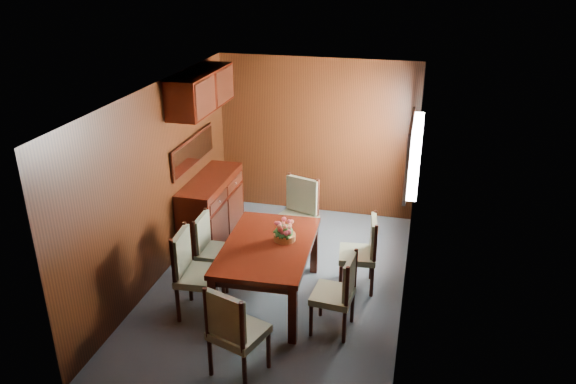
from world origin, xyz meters
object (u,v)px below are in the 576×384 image
(dining_table, at_px, (268,252))
(chair_head, at_px, (233,328))
(sideboard, at_px, (211,208))
(chair_left_near, at_px, (193,268))
(chair_right_near, at_px, (339,290))
(flower_centerpiece, at_px, (285,230))

(dining_table, height_order, chair_head, chair_head)
(sideboard, bearing_deg, chair_head, -64.81)
(dining_table, height_order, chair_left_near, chair_left_near)
(sideboard, xyz_separation_m, chair_left_near, (0.47, -1.78, 0.12))
(chair_left_near, xyz_separation_m, chair_right_near, (1.63, 0.06, -0.06))
(sideboard, xyz_separation_m, flower_centerpiece, (1.37, -1.19, 0.42))
(sideboard, height_order, chair_right_near, chair_right_near)
(chair_left_near, bearing_deg, flower_centerpiece, 118.64)
(chair_left_near, relative_size, chair_right_near, 1.11)
(sideboard, distance_m, chair_head, 2.95)
(chair_left_near, distance_m, flower_centerpiece, 1.12)
(dining_table, bearing_deg, chair_left_near, -151.97)
(sideboard, distance_m, chair_left_near, 1.84)
(chair_head, distance_m, flower_centerpiece, 1.52)
(dining_table, xyz_separation_m, flower_centerpiece, (0.16, 0.15, 0.23))
(flower_centerpiece, bearing_deg, dining_table, -136.93)
(chair_left_near, xyz_separation_m, flower_centerpiece, (0.90, 0.59, 0.30))
(chair_head, bearing_deg, dining_table, 110.31)
(chair_right_near, xyz_separation_m, chair_head, (-0.85, -0.95, 0.04))
(chair_right_near, distance_m, flower_centerpiece, 0.97)
(sideboard, distance_m, dining_table, 1.81)
(chair_left_near, bearing_deg, chair_right_near, 87.52)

